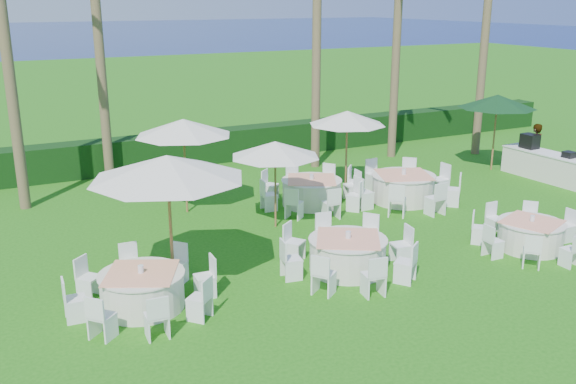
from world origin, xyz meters
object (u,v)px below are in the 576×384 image
banquet_table_a (142,289)px  banquet_table_b (348,253)px  umbrella_a (167,167)px  umbrella_b (275,149)px  banquet_table_f (403,187)px  buffet_table (556,167)px  banquet_table_e (312,191)px  banquet_table_c (531,234)px  umbrella_d (347,118)px  staff_person (534,149)px  umbrella_green (497,101)px  umbrella_c (183,127)px

banquet_table_a → banquet_table_b: banquet_table_b is taller
umbrella_a → umbrella_b: (3.66, 2.45, -0.50)m
banquet_table_f → umbrella_a: bearing=-161.4°
buffet_table → banquet_table_e: bearing=169.7°
banquet_table_a → banquet_table_c: bearing=-7.4°
umbrella_d → buffet_table: 7.52m
banquet_table_b → banquet_table_e: (1.66, 4.70, 0.00)m
banquet_table_c → banquet_table_f: (-0.45, 4.65, 0.07)m
banquet_table_b → banquet_table_f: bearing=40.6°
umbrella_a → banquet_table_e: bearing=34.2°
banquet_table_c → banquet_table_e: banquet_table_e is taller
banquet_table_b → staff_person: (10.52, 4.33, 0.48)m
banquet_table_e → umbrella_d: bearing=27.6°
banquet_table_b → buffet_table: bearing=16.9°
umbrella_green → buffet_table: 3.08m
banquet_table_e → buffet_table: size_ratio=0.77×
banquet_table_c → buffet_table: 6.84m
umbrella_b → staff_person: (10.70, 0.91, -1.29)m
banquet_table_c → buffet_table: (5.50, 4.06, 0.13)m
umbrella_b → staff_person: size_ratio=1.35×
banquet_table_e → umbrella_green: bearing=4.7°
umbrella_a → buffet_table: size_ratio=0.79×
umbrella_a → umbrella_green: 14.10m
banquet_table_e → umbrella_green: 8.20m
buffet_table → banquet_table_a: bearing=-169.3°
banquet_table_b → umbrella_b: 3.86m
banquet_table_b → banquet_table_f: banquet_table_f is taller
banquet_table_f → staff_person: 6.22m
banquet_table_b → staff_person: bearing=22.4°
banquet_table_b → umbrella_b: size_ratio=1.30×
umbrella_c → umbrella_green: umbrella_c is taller
banquet_table_b → umbrella_d: umbrella_d is taller
umbrella_d → umbrella_green: 6.11m
banquet_table_a → umbrella_d: bearing=33.3°
banquet_table_b → umbrella_a: umbrella_a is taller
banquet_table_b → banquet_table_e: bearing=70.6°
banquet_table_e → umbrella_a: 7.02m
banquet_table_f → umbrella_d: (-0.89, 1.92, 1.92)m
banquet_table_a → banquet_table_f: size_ratio=0.89×
buffet_table → staff_person: bearing=79.8°
banquet_table_c → umbrella_d: (-1.34, 6.57, 1.99)m
banquet_table_c → umbrella_a: umbrella_a is taller
banquet_table_b → banquet_table_e: size_ratio=0.99×
banquet_table_e → umbrella_a: size_ratio=0.97×
umbrella_a → umbrella_b: 4.43m
umbrella_a → umbrella_c: size_ratio=1.18×
banquet_table_a → umbrella_green: size_ratio=1.10×
banquet_table_e → umbrella_b: umbrella_b is taller
banquet_table_a → umbrella_b: size_ratio=1.25×
banquet_table_b → umbrella_d: 6.90m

